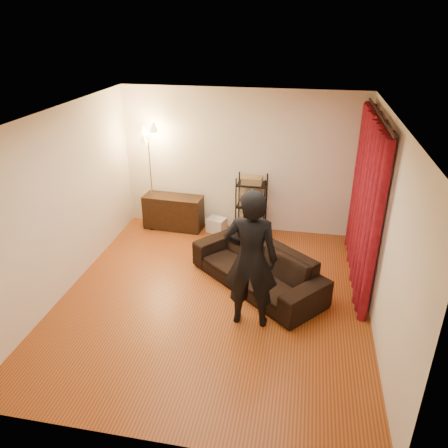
% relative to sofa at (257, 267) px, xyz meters
% --- Properties ---
extents(floor, '(5.00, 5.00, 0.00)m').
position_rel_sofa_xyz_m(floor, '(-0.59, -0.47, -0.33)').
color(floor, '#9C491D').
rests_on(floor, ground).
extents(ceiling, '(5.00, 5.00, 0.00)m').
position_rel_sofa_xyz_m(ceiling, '(-0.59, -0.47, 2.37)').
color(ceiling, white).
rests_on(ceiling, ground).
extents(wall_back, '(5.00, 0.00, 5.00)m').
position_rel_sofa_xyz_m(wall_back, '(-0.59, 2.03, 1.02)').
color(wall_back, silver).
rests_on(wall_back, ground).
extents(wall_front, '(5.00, 0.00, 5.00)m').
position_rel_sofa_xyz_m(wall_front, '(-0.59, -2.97, 1.02)').
color(wall_front, silver).
rests_on(wall_front, ground).
extents(wall_left, '(0.00, 5.00, 5.00)m').
position_rel_sofa_xyz_m(wall_left, '(-2.84, -0.47, 1.02)').
color(wall_left, silver).
rests_on(wall_left, ground).
extents(wall_right, '(0.00, 5.00, 5.00)m').
position_rel_sofa_xyz_m(wall_right, '(1.66, -0.47, 1.02)').
color(wall_right, silver).
rests_on(wall_right, ground).
extents(curtain_rod, '(0.04, 2.65, 0.04)m').
position_rel_sofa_xyz_m(curtain_rod, '(1.56, 0.65, 2.25)').
color(curtain_rod, black).
rests_on(curtain_rod, wall_right).
extents(curtain, '(0.22, 2.65, 2.55)m').
position_rel_sofa_xyz_m(curtain, '(1.54, 0.65, 0.95)').
color(curtain, maroon).
rests_on(curtain, ground).
extents(sofa, '(2.28, 2.13, 0.66)m').
position_rel_sofa_xyz_m(sofa, '(0.00, 0.00, 0.00)').
color(sofa, black).
rests_on(sofa, ground).
extents(person, '(0.72, 0.47, 1.95)m').
position_rel_sofa_xyz_m(person, '(0.00, -0.91, 0.65)').
color(person, black).
rests_on(person, ground).
extents(media_cabinet, '(1.17, 0.49, 0.67)m').
position_rel_sofa_xyz_m(media_cabinet, '(-1.87, 1.75, 0.01)').
color(media_cabinet, black).
rests_on(media_cabinet, ground).
extents(storage_boxes, '(0.40, 0.35, 0.28)m').
position_rel_sofa_xyz_m(storage_boxes, '(-1.01, 1.72, -0.19)').
color(storage_boxes, beige).
rests_on(storage_boxes, ground).
extents(wire_shelf, '(0.62, 0.51, 1.17)m').
position_rel_sofa_xyz_m(wire_shelf, '(-0.34, 1.80, 0.26)').
color(wire_shelf, black).
rests_on(wire_shelf, ground).
extents(floor_lamp, '(0.45, 0.45, 2.03)m').
position_rel_sofa_xyz_m(floor_lamp, '(-2.27, 1.70, 0.69)').
color(floor_lamp, silver).
rests_on(floor_lamp, ground).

